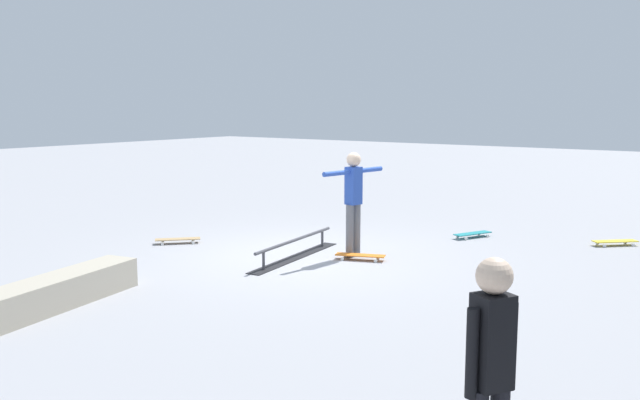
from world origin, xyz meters
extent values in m
plane|color=#9E9EA3|center=(0.00, 0.00, 0.00)|extent=(60.00, 60.00, 0.00)
cube|color=black|center=(0.18, -0.12, 0.01)|extent=(2.55, 0.58, 0.01)
cylinder|color=#47474C|center=(-0.76, -0.25, 0.15)|extent=(0.04, 0.04, 0.30)
cylinder|color=#47474C|center=(1.13, 0.00, 0.15)|extent=(0.04, 0.04, 0.30)
cylinder|color=#47474C|center=(0.18, -0.12, 0.30)|extent=(2.37, 0.37, 0.05)
cube|color=#B2A893|center=(4.02, -0.88, 0.20)|extent=(2.41, 0.96, 0.39)
cylinder|color=slate|center=(-0.56, 0.59, 0.44)|extent=(0.14, 0.14, 0.87)
cylinder|color=slate|center=(-0.39, 0.57, 0.44)|extent=(0.14, 0.14, 0.87)
cube|color=#2D51B7|center=(-0.47, 0.58, 1.18)|extent=(0.25, 0.23, 0.62)
sphere|color=beige|center=(-0.47, 0.58, 1.60)|extent=(0.24, 0.24, 0.24)
cylinder|color=#2D51B7|center=(-0.87, 0.64, 1.41)|extent=(0.59, 0.17, 0.08)
cylinder|color=#2D51B7|center=(-0.07, 0.52, 1.41)|extent=(0.59, 0.17, 0.08)
cube|color=orange|center=(-0.30, 0.83, 0.08)|extent=(0.48, 0.82, 0.02)
cylinder|color=white|center=(-0.10, 0.62, 0.03)|extent=(0.05, 0.06, 0.05)
cylinder|color=white|center=(-0.31, 0.53, 0.03)|extent=(0.05, 0.06, 0.05)
cylinder|color=white|center=(-0.30, 1.12, 0.03)|extent=(0.05, 0.06, 0.05)
cylinder|color=white|center=(-0.51, 1.04, 0.03)|extent=(0.05, 0.06, 0.05)
cube|color=black|center=(5.01, 5.10, 1.11)|extent=(0.28, 0.27, 0.58)
sphere|color=beige|center=(5.01, 5.10, 1.50)|extent=(0.22, 0.22, 0.22)
cylinder|color=black|center=(5.13, 5.03, 1.05)|extent=(0.10, 0.10, 0.54)
cylinder|color=black|center=(4.88, 5.17, 1.05)|extent=(0.10, 0.10, 0.54)
cube|color=tan|center=(0.52, -2.56, 0.08)|extent=(0.72, 0.69, 0.02)
cylinder|color=white|center=(0.24, -2.45, 0.03)|extent=(0.06, 0.06, 0.05)
cylinder|color=white|center=(0.40, -2.29, 0.03)|extent=(0.06, 0.06, 0.05)
cylinder|color=white|center=(0.64, -2.82, 0.03)|extent=(0.06, 0.06, 0.05)
cylinder|color=white|center=(0.79, -2.66, 0.03)|extent=(0.06, 0.06, 0.05)
cube|color=teal|center=(-3.10, 1.57, 0.08)|extent=(0.81, 0.50, 0.02)
cylinder|color=white|center=(-3.40, 1.57, 0.03)|extent=(0.06, 0.05, 0.05)
cylinder|color=white|center=(-3.31, 1.78, 0.03)|extent=(0.06, 0.05, 0.05)
cylinder|color=white|center=(-2.90, 1.35, 0.03)|extent=(0.06, 0.05, 0.05)
cylinder|color=white|center=(-2.81, 1.56, 0.03)|extent=(0.06, 0.05, 0.05)
cube|color=yellow|center=(-3.90, 3.92, 0.08)|extent=(0.70, 0.71, 0.02)
cylinder|color=white|center=(-4.18, 4.03, 0.03)|extent=(0.06, 0.06, 0.05)
cylinder|color=white|center=(-4.01, 4.19, 0.03)|extent=(0.06, 0.06, 0.05)
cylinder|color=white|center=(-3.80, 3.64, 0.03)|extent=(0.06, 0.06, 0.05)
cylinder|color=white|center=(-3.63, 3.80, 0.03)|extent=(0.06, 0.06, 0.05)
camera|label=1|loc=(8.73, 6.52, 2.50)|focal=37.87mm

